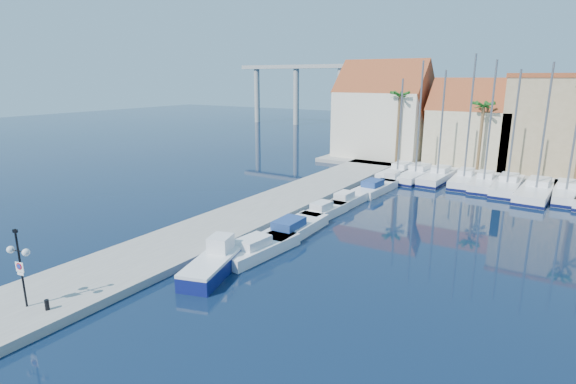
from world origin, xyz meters
name	(u,v)px	position (x,y,z in m)	size (l,w,h in m)	color
ground	(218,324)	(0.00, 0.00, 0.00)	(260.00, 260.00, 0.00)	black
quay_west	(244,217)	(-9.00, 13.50, 0.25)	(6.00, 77.00, 0.50)	gray
shore_north	(537,171)	(10.00, 48.00, 0.25)	(54.00, 16.00, 0.50)	gray
lamp_post	(19,256)	(-8.54, -4.51, 3.17)	(1.36, 0.57, 4.06)	black
bollard	(47,305)	(-7.35, -4.14, 0.77)	(0.21, 0.21, 0.53)	black
fishing_boat	(215,262)	(-4.07, 4.35, 0.67)	(3.52, 6.10, 2.03)	#0E1656
motorboat_west_0	(259,248)	(-3.48, 8.09, 0.51)	(2.61, 6.54, 1.40)	white
motorboat_west_1	(293,228)	(-3.64, 12.65, 0.51)	(2.55, 7.33, 1.40)	white
motorboat_west_2	(324,211)	(-3.79, 17.91, 0.51)	(2.04, 5.43, 1.40)	white
motorboat_west_3	(346,200)	(-3.67, 22.03, 0.51)	(1.93, 5.49, 1.40)	white
motorboat_west_4	(375,188)	(-3.35, 28.14, 0.51)	(2.53, 6.92, 1.40)	white
motorboat_west_5	(393,179)	(-3.24, 33.22, 0.51)	(2.14, 5.81, 1.40)	white
motorboat_west_6	(410,170)	(-3.07, 38.83, 0.51)	(2.27, 6.86, 1.40)	white
sailboat_0	(399,172)	(-3.78, 36.74, 0.59)	(2.64, 8.90, 11.39)	white
sailboat_1	(417,174)	(-1.59, 36.73, 0.61)	(3.20, 9.54, 13.31)	white
sailboat_2	(439,176)	(0.84, 36.85, 0.60)	(2.80, 8.85, 12.32)	white
sailboat_3	(464,178)	(3.64, 36.94, 0.65)	(2.43, 8.26, 13.92)	white
sailboat_4	(484,182)	(5.78, 36.46, 0.63)	(2.42, 8.37, 13.26)	white
sailboat_5	(507,185)	(8.07, 36.31, 0.60)	(2.45, 9.14, 12.31)	white
sailboat_6	(537,190)	(10.84, 35.57, 0.58)	(3.49, 10.83, 12.93)	white
sailboat_7	(566,192)	(13.32, 36.11, 0.61)	(2.47, 8.72, 12.33)	white
building_0	(383,114)	(-10.00, 47.00, 6.52)	(12.30, 9.00, 13.50)	#ECE2C6
building_1	(472,127)	(2.00, 47.00, 5.30)	(10.30, 8.00, 11.00)	#C6B18B
building_2	(573,124)	(13.00, 48.00, 6.26)	(14.20, 10.20, 11.50)	#9E8761
palm_0	(400,97)	(-6.00, 42.00, 9.08)	(2.60, 2.60, 10.15)	brown
palm_1	(484,108)	(4.00, 42.00, 8.14)	(2.60, 2.60, 9.15)	brown
viaduct	(321,83)	(-39.07, 82.00, 10.25)	(48.00, 2.20, 14.45)	#9E9E99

